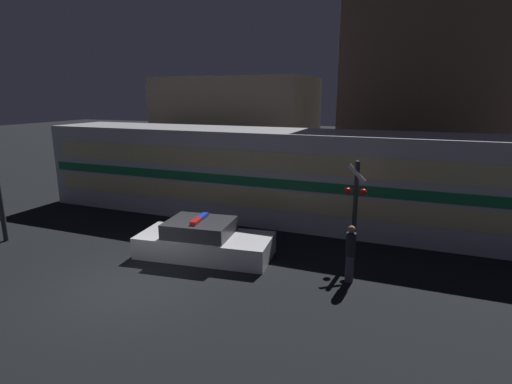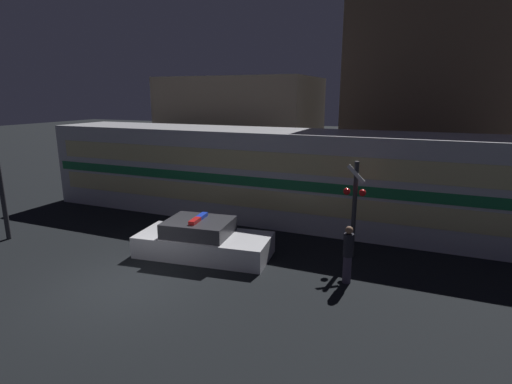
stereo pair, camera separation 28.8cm
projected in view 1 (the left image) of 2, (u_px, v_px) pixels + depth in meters
The scene contains 7 objects.
ground_plane at pixel (125, 288), 10.90m from camera, with size 120.00×120.00×0.00m, color black.
train at pixel (296, 177), 16.40m from camera, with size 23.05×3.19×3.73m.
police_car at pixel (204, 241), 13.03m from camera, with size 4.52×2.36×1.30m.
pedestrian at pixel (350, 253), 11.08m from camera, with size 0.28×0.28×1.66m.
crossing_signal_near at pixel (355, 204), 12.63m from camera, with size 0.70×0.32×3.15m.
building_left at pixel (238, 130), 24.47m from camera, with size 8.79×6.04×6.14m.
building_center at pixel (434, 88), 20.10m from camera, with size 8.87×4.68×10.98m.
Camera 1 is at (7.01, -7.94, 5.13)m, focal length 28.00 mm.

